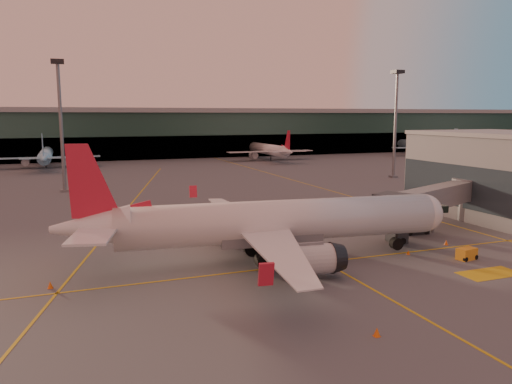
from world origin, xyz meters
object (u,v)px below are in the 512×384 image
object	(u,v)px
gpu_cart	(467,254)
catering_truck	(239,224)
pushback_tug	(414,228)
main_airplane	(268,223)

from	to	relation	value
gpu_cart	catering_truck	bearing A→B (deg)	134.05
catering_truck	pushback_tug	size ratio (longest dim) A/B	1.57
catering_truck	gpu_cart	world-z (taller)	catering_truck
catering_truck	pushback_tug	bearing A→B (deg)	-6.50
gpu_cart	pushback_tug	xyz separation A→B (m)	(2.37, 11.46, 0.10)
main_airplane	pushback_tug	world-z (taller)	main_airplane
gpu_cart	pushback_tug	distance (m)	11.70
main_airplane	catering_truck	world-z (taller)	main_airplane
pushback_tug	catering_truck	bearing A→B (deg)	175.77
catering_truck	main_airplane	bearing A→B (deg)	-85.63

